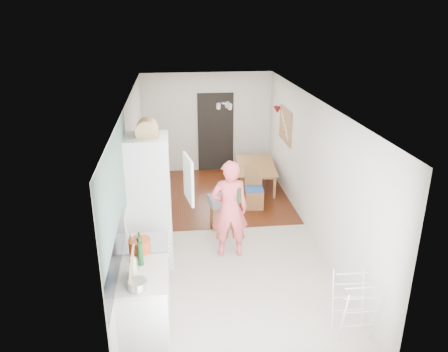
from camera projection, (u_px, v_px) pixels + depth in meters
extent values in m
cube|color=#B8AC9A|center=(224.00, 234.00, 8.13)|extent=(3.20, 7.00, 0.01)
cube|color=#4E250C|center=(214.00, 194.00, 9.85)|extent=(3.20, 3.30, 0.01)
cube|color=slate|center=(116.00, 187.00, 5.44)|extent=(0.02, 3.00, 1.30)
cube|color=black|center=(117.00, 259.00, 5.18)|extent=(0.02, 1.90, 0.50)
cube|color=black|center=(216.00, 133.00, 11.02)|extent=(0.90, 0.04, 2.00)
cube|color=silver|center=(145.00, 307.00, 5.47)|extent=(0.60, 0.90, 0.86)
cube|color=beige|center=(142.00, 275.00, 5.31)|extent=(0.62, 0.92, 0.06)
cube|color=silver|center=(148.00, 272.00, 6.17)|extent=(0.60, 0.60, 0.88)
cube|color=#B8B8BA|center=(146.00, 244.00, 6.00)|extent=(0.60, 0.60, 0.04)
cube|color=silver|center=(150.00, 202.00, 6.89)|extent=(0.66, 0.66, 2.15)
cube|color=silver|center=(188.00, 179.00, 6.51)|extent=(0.14, 0.56, 0.70)
cube|color=white|center=(168.00, 173.00, 6.75)|extent=(0.02, 0.52, 0.66)
cube|color=tan|center=(286.00, 125.00, 9.51)|extent=(0.03, 0.90, 0.70)
cube|color=olive|center=(285.00, 125.00, 9.51)|extent=(0.00, 0.94, 0.74)
cone|color=maroon|center=(277.00, 110.00, 10.04)|extent=(0.18, 0.18, 0.16)
imported|color=#E9595D|center=(230.00, 201.00, 7.12)|extent=(0.74, 0.49, 1.99)
imported|color=olive|center=(257.00, 178.00, 10.20)|extent=(0.87, 1.39, 0.46)
cube|color=gray|center=(220.00, 201.00, 8.21)|extent=(0.45, 0.45, 0.17)
cylinder|color=red|center=(140.00, 245.00, 5.75)|extent=(0.31, 0.31, 0.17)
cylinder|color=#B8B8BA|center=(137.00, 285.00, 4.98)|extent=(0.28, 0.28, 0.11)
cylinder|color=#183E1A|center=(239.00, 196.00, 6.98)|extent=(0.05, 0.05, 0.25)
cylinder|color=#183E1A|center=(140.00, 254.00, 5.43)|extent=(0.09, 0.09, 0.31)
cylinder|color=#183E1A|center=(140.00, 248.00, 5.57)|extent=(0.09, 0.09, 0.30)
cylinder|color=silver|center=(133.00, 266.00, 5.28)|extent=(0.10, 0.10, 0.20)
cylinder|color=tan|center=(132.00, 245.00, 5.74)|extent=(0.07, 0.07, 0.20)
cylinder|color=tan|center=(139.00, 244.00, 5.74)|extent=(0.07, 0.07, 0.21)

